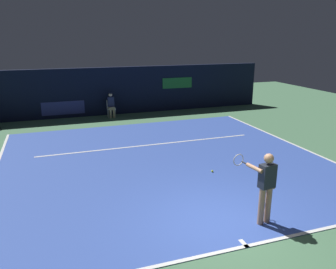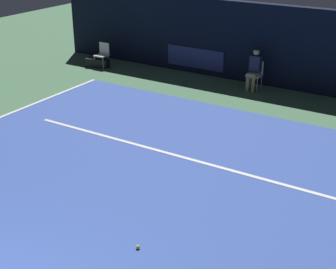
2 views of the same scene
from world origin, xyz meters
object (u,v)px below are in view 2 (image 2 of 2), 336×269
at_px(line_judge_on_chair, 255,69).
at_px(tennis_ball, 138,247).
at_px(courtside_chair_near, 103,53).
at_px(equipment_bag, 98,63).

bearing_deg(line_judge_on_chair, tennis_ball, -79.21).
relative_size(courtside_chair_near, equipment_bag, 1.05).
height_order(tennis_ball, equipment_bag, equipment_bag).
bearing_deg(tennis_ball, equipment_bag, 132.65).
distance_m(line_judge_on_chair, equipment_bag, 5.92).
bearing_deg(equipment_bag, courtside_chair_near, 28.81).
xyz_separation_m(courtside_chair_near, tennis_ball, (7.39, -8.31, -0.46)).
bearing_deg(tennis_ball, courtside_chair_near, 131.63).
bearing_deg(courtside_chair_near, line_judge_on_chair, 5.05).
distance_m(line_judge_on_chair, tennis_ball, 9.00).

